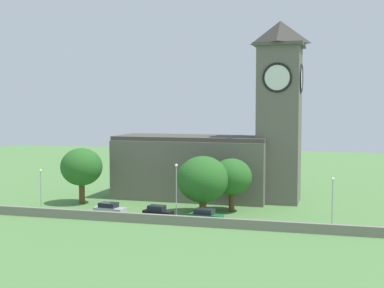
{
  "coord_description": "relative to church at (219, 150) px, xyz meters",
  "views": [
    {
      "loc": [
        21.21,
        -69.99,
        16.17
      ],
      "look_at": [
        0.59,
        7.29,
        10.12
      ],
      "focal_mm": 49.98,
      "sensor_mm": 36.0,
      "label": 1
    }
  ],
  "objects": [
    {
      "name": "car_silver",
      "position": [
        -12.33,
        -17.55,
        -7.37
      ],
      "size": [
        4.8,
        2.8,
        1.91
      ],
      "color": "silver",
      "rests_on": "ground"
    },
    {
      "name": "car_black",
      "position": [
        -4.93,
        -17.77,
        -7.37
      ],
      "size": [
        4.3,
        2.53,
        1.91
      ],
      "color": "black",
      "rests_on": "ground"
    },
    {
      "name": "car_green",
      "position": [
        2.18,
        -18.53,
        -7.36
      ],
      "size": [
        4.83,
        2.7,
        1.92
      ],
      "color": "#1E6B38",
      "rests_on": "ground"
    },
    {
      "name": "ground_plane",
      "position": [
        -2.38,
        -3.07,
        -8.33
      ],
      "size": [
        200.0,
        200.0,
        0.0
      ],
      "primitive_type": "plane",
      "color": "#517F42"
    },
    {
      "name": "quay_barrier",
      "position": [
        -2.38,
        -20.8,
        -7.68
      ],
      "size": [
        59.53,
        0.7,
        1.3
      ],
      "primitive_type": "cube",
      "color": "gray",
      "rests_on": "ground"
    },
    {
      "name": "tree_riverside_west",
      "position": [
        4.14,
        -9.91,
        -3.1
      ],
      "size": [
        6.06,
        6.06,
        8.0
      ],
      "color": "brown",
      "rests_on": "ground"
    },
    {
      "name": "streetlamp_central",
      "position": [
        18.79,
        -15.99,
        -3.95
      ],
      "size": [
        0.44,
        0.44,
        6.5
      ],
      "color": "#9EA0A5",
      "rests_on": "ground"
    },
    {
      "name": "tree_riverside_east",
      "position": [
        0.39,
        -12.8,
        -3.22
      ],
      "size": [
        7.57,
        7.57,
        8.54
      ],
      "color": "brown",
      "rests_on": "ground"
    },
    {
      "name": "tree_churchyard",
      "position": [
        -20.47,
        -9.99,
        -2.37
      ],
      "size": [
        6.73,
        6.73,
        9.04
      ],
      "color": "brown",
      "rests_on": "ground"
    },
    {
      "name": "streetlamp_west_end",
      "position": [
        -24.36,
        -15.94,
        -4.12
      ],
      "size": [
        0.44,
        0.44,
        6.2
      ],
      "color": "#9EA0A5",
      "rests_on": "ground"
    },
    {
      "name": "streetlamp_west_mid",
      "position": [
        -2.61,
        -16.33,
        -3.26
      ],
      "size": [
        0.44,
        0.44,
        7.71
      ],
      "color": "#9EA0A5",
      "rests_on": "ground"
    },
    {
      "name": "church",
      "position": [
        0.0,
        0.0,
        0.0
      ],
      "size": [
        31.73,
        11.49,
        29.49
      ],
      "color": "#666056",
      "rests_on": "ground"
    }
  ]
}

